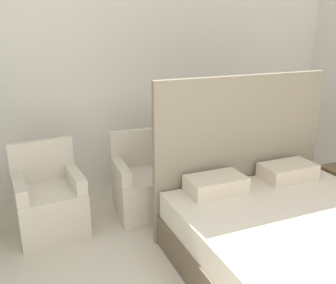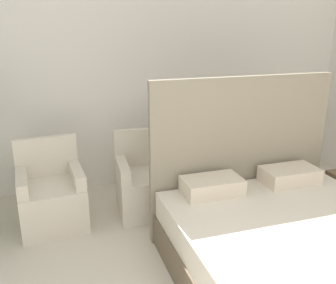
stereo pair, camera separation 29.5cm
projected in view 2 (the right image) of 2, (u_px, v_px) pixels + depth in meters
wall_back at (118, 65)px, 4.30m from camera, size 10.00×0.06×2.90m
bed at (302, 256)px, 2.71m from camera, size 1.75×2.15×1.48m
armchair_near_window_left at (52, 199)px, 3.65m from camera, size 0.64×0.64×0.84m
armchair_near_window_right at (147, 187)px, 3.93m from camera, size 0.64×0.64×0.84m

